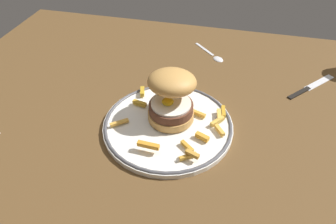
# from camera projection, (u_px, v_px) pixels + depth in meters

# --- Properties ---
(ground_plane) EXTENTS (1.34, 1.02, 0.04)m
(ground_plane) POSITION_uv_depth(u_px,v_px,m) (180.00, 128.00, 0.73)
(ground_plane) COLOR brown
(dinner_plate) EXTENTS (0.29, 0.29, 0.02)m
(dinner_plate) POSITION_uv_depth(u_px,v_px,m) (168.00, 124.00, 0.70)
(dinner_plate) COLOR white
(dinner_plate) RESTS_ON ground_plane
(burger) EXTENTS (0.11, 0.13, 0.12)m
(burger) POSITION_uv_depth(u_px,v_px,m) (172.00, 95.00, 0.68)
(burger) COLOR #C08C47
(burger) RESTS_ON dinner_plate
(fries_pile) EXTENTS (0.25, 0.25, 0.02)m
(fries_pile) POSITION_uv_depth(u_px,v_px,m) (179.00, 116.00, 0.70)
(fries_pile) COLOR #EFB94E
(fries_pile) RESTS_ON dinner_plate
(knife) EXTENTS (0.13, 0.14, 0.01)m
(knife) POSITION_uv_depth(u_px,v_px,m) (308.00, 88.00, 0.81)
(knife) COLOR black
(knife) RESTS_ON ground_plane
(spoon) EXTENTS (0.11, 0.11, 0.01)m
(spoon) POSITION_uv_depth(u_px,v_px,m) (215.00, 56.00, 0.94)
(spoon) COLOR silver
(spoon) RESTS_ON ground_plane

